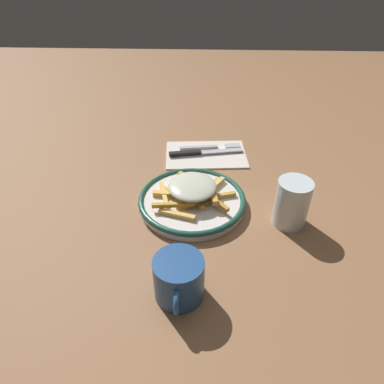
% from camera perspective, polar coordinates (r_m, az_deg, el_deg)
% --- Properties ---
extents(ground_plane, '(2.60, 2.60, 0.00)m').
position_cam_1_polar(ground_plane, '(0.83, 0.00, -2.16)').
color(ground_plane, '#8F6341').
extents(plate, '(0.25, 0.25, 0.03)m').
position_cam_1_polar(plate, '(0.82, 0.00, -1.42)').
color(plate, silver).
rests_on(plate, ground_plane).
extents(fries_heap, '(0.17, 0.19, 0.04)m').
position_cam_1_polar(fries_heap, '(0.81, 0.02, 0.45)').
color(fries_heap, gold).
rests_on(fries_heap, plate).
extents(napkin, '(0.16, 0.23, 0.01)m').
position_cam_1_polar(napkin, '(1.01, 2.28, 6.15)').
color(napkin, silver).
rests_on(napkin, ground_plane).
extents(fork, '(0.04, 0.18, 0.01)m').
position_cam_1_polar(fork, '(1.03, 2.97, 7.30)').
color(fork, silver).
rests_on(fork, napkin).
extents(knife, '(0.05, 0.21, 0.01)m').
position_cam_1_polar(knife, '(1.00, 1.22, 6.44)').
color(knife, black).
rests_on(knife, napkin).
extents(water_glass, '(0.07, 0.07, 0.11)m').
position_cam_1_polar(water_glass, '(0.78, 15.79, -1.71)').
color(water_glass, silver).
rests_on(water_glass, ground_plane).
extents(coffee_mug, '(0.11, 0.09, 0.08)m').
position_cam_1_polar(coffee_mug, '(0.62, -2.13, -13.80)').
color(coffee_mug, '#285290').
rests_on(coffee_mug, ground_plane).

